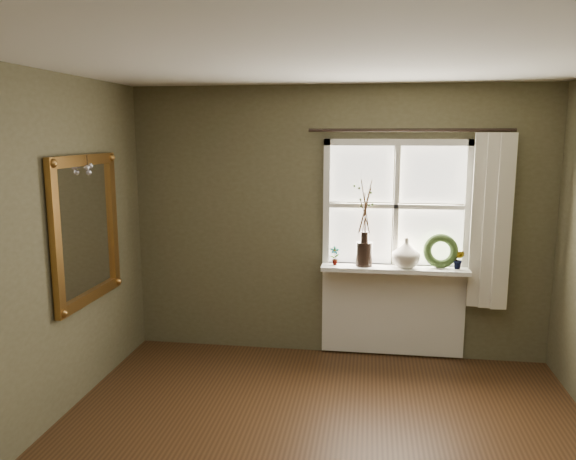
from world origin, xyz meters
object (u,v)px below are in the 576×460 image
(wreath, at_px, (441,255))
(gilt_mirror, at_px, (86,229))
(dark_jug, at_px, (364,254))
(cream_vase, at_px, (406,253))

(wreath, bearing_deg, gilt_mirror, -162.07)
(dark_jug, bearing_deg, cream_vase, 0.00)
(dark_jug, xyz_separation_m, wreath, (0.70, 0.04, 0.01))
(wreath, relative_size, gilt_mirror, 0.27)
(dark_jug, bearing_deg, wreath, 3.26)
(dark_jug, height_order, cream_vase, cream_vase)
(gilt_mirror, bearing_deg, cream_vase, 21.04)
(dark_jug, height_order, gilt_mirror, gilt_mirror)
(wreath, bearing_deg, cream_vase, -174.52)
(cream_vase, xyz_separation_m, wreath, (0.32, 0.04, -0.02))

